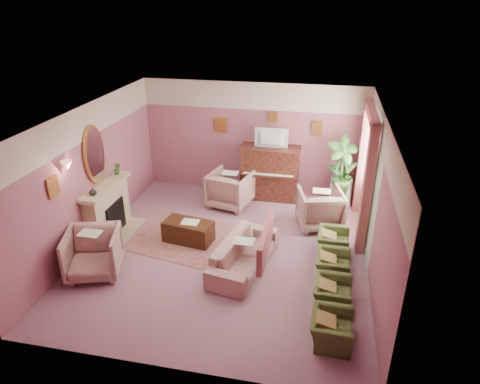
% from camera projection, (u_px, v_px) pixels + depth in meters
% --- Properties ---
extents(floor, '(5.50, 6.00, 0.01)m').
position_uv_depth(floor, '(226.00, 252.00, 8.57)').
color(floor, '#8A5C6B').
rests_on(floor, ground).
extents(ceiling, '(5.50, 6.00, 0.01)m').
position_uv_depth(ceiling, '(223.00, 115.00, 7.38)').
color(ceiling, white).
rests_on(ceiling, wall_back).
extents(wall_back, '(5.50, 0.02, 2.80)m').
position_uv_depth(wall_back, '(253.00, 139.00, 10.63)').
color(wall_back, '#72475C').
rests_on(wall_back, floor).
extents(wall_front, '(5.50, 0.02, 2.80)m').
position_uv_depth(wall_front, '(168.00, 287.00, 5.31)').
color(wall_front, '#72475C').
rests_on(wall_front, floor).
extents(wall_left, '(0.02, 6.00, 2.80)m').
position_uv_depth(wall_left, '(90.00, 177.00, 8.47)').
color(wall_left, '#72475C').
rests_on(wall_left, floor).
extents(wall_right, '(0.02, 6.00, 2.80)m').
position_uv_depth(wall_right, '(377.00, 202.00, 7.47)').
color(wall_right, '#72475C').
rests_on(wall_right, floor).
extents(picture_rail_band, '(5.50, 0.01, 0.65)m').
position_uv_depth(picture_rail_band, '(253.00, 96.00, 10.17)').
color(picture_rail_band, beige).
rests_on(picture_rail_band, wall_back).
extents(stripe_panel, '(0.01, 3.00, 2.15)m').
position_uv_depth(stripe_panel, '(369.00, 188.00, 8.76)').
color(stripe_panel, beige).
rests_on(stripe_panel, wall_right).
extents(fireplace_surround, '(0.30, 1.40, 1.10)m').
position_uv_depth(fireplace_surround, '(108.00, 211.00, 8.98)').
color(fireplace_surround, tan).
rests_on(fireplace_surround, floor).
extents(fireplace_inset, '(0.18, 0.72, 0.68)m').
position_uv_depth(fireplace_inset, '(113.00, 218.00, 9.03)').
color(fireplace_inset, black).
rests_on(fireplace_inset, floor).
extents(fire_ember, '(0.06, 0.54, 0.10)m').
position_uv_depth(fire_ember, '(116.00, 225.00, 9.10)').
color(fire_ember, '#F6371D').
rests_on(fire_ember, floor).
extents(mantel_shelf, '(0.40, 1.55, 0.07)m').
position_uv_depth(mantel_shelf, '(105.00, 186.00, 8.74)').
color(mantel_shelf, tan).
rests_on(mantel_shelf, fireplace_surround).
extents(hearth, '(0.55, 1.50, 0.02)m').
position_uv_depth(hearth, '(120.00, 234.00, 9.18)').
color(hearth, tan).
rests_on(hearth, floor).
extents(mirror_frame, '(0.04, 0.72, 1.20)m').
position_uv_depth(mirror_frame, '(94.00, 154.00, 8.47)').
color(mirror_frame, '#CE8C3D').
rests_on(mirror_frame, wall_left).
extents(mirror_glass, '(0.01, 0.60, 1.06)m').
position_uv_depth(mirror_glass, '(96.00, 155.00, 8.47)').
color(mirror_glass, silver).
rests_on(mirror_glass, wall_left).
extents(sconce_shade, '(0.20, 0.20, 0.16)m').
position_uv_depth(sconce_shade, '(67.00, 165.00, 7.45)').
color(sconce_shade, '#FAB699').
rests_on(sconce_shade, wall_left).
extents(piano, '(1.40, 0.60, 1.30)m').
position_uv_depth(piano, '(270.00, 173.00, 10.58)').
color(piano, '#431E14').
rests_on(piano, floor).
extents(piano_keyshelf, '(1.30, 0.12, 0.06)m').
position_uv_depth(piano_keyshelf, '(268.00, 176.00, 10.24)').
color(piano_keyshelf, '#431E14').
rests_on(piano_keyshelf, piano).
extents(piano_keys, '(1.20, 0.08, 0.02)m').
position_uv_depth(piano_keys, '(268.00, 175.00, 10.22)').
color(piano_keys, '#EFE8CD').
rests_on(piano_keys, piano).
extents(piano_top, '(1.45, 0.65, 0.04)m').
position_uv_depth(piano_top, '(271.00, 148.00, 10.30)').
color(piano_top, '#431E14').
rests_on(piano_top, piano).
extents(television, '(0.80, 0.12, 0.48)m').
position_uv_depth(television, '(271.00, 137.00, 10.13)').
color(television, black).
rests_on(television, piano).
extents(print_back_left, '(0.30, 0.03, 0.38)m').
position_uv_depth(print_back_left, '(221.00, 125.00, 10.61)').
color(print_back_left, '#CE8C3D').
rests_on(print_back_left, wall_back).
extents(print_back_right, '(0.26, 0.03, 0.34)m').
position_uv_depth(print_back_right, '(317.00, 128.00, 10.15)').
color(print_back_right, '#CE8C3D').
rests_on(print_back_right, wall_back).
extents(print_back_mid, '(0.22, 0.03, 0.26)m').
position_uv_depth(print_back_mid, '(273.00, 117.00, 10.25)').
color(print_back_mid, '#CE8C3D').
rests_on(print_back_mid, wall_back).
extents(print_left_wall, '(0.03, 0.28, 0.36)m').
position_uv_depth(print_left_wall, '(53.00, 187.00, 7.27)').
color(print_left_wall, '#CE8C3D').
rests_on(print_left_wall, wall_left).
extents(window_blind, '(0.03, 1.40, 1.80)m').
position_uv_depth(window_blind, '(371.00, 155.00, 8.73)').
color(window_blind, beige).
rests_on(window_blind, wall_right).
extents(curtain_left, '(0.16, 0.34, 2.60)m').
position_uv_depth(curtain_left, '(367.00, 191.00, 8.10)').
color(curtain_left, '#904246').
rests_on(curtain_left, floor).
extents(curtain_right, '(0.16, 0.34, 2.60)m').
position_uv_depth(curtain_right, '(362.00, 158.00, 9.73)').
color(curtain_right, '#904246').
rests_on(curtain_right, floor).
extents(pelmet, '(0.16, 2.20, 0.16)m').
position_uv_depth(pelmet, '(372.00, 114.00, 8.37)').
color(pelmet, '#904246').
rests_on(pelmet, wall_right).
extents(mantel_plant, '(0.16, 0.16, 0.28)m').
position_uv_depth(mantel_plant, '(117.00, 169.00, 9.15)').
color(mantel_plant, '#326424').
rests_on(mantel_plant, mantel_shelf).
extents(mantel_vase, '(0.16, 0.16, 0.16)m').
position_uv_depth(mantel_vase, '(93.00, 192.00, 8.24)').
color(mantel_vase, beige).
rests_on(mantel_vase, mantel_shelf).
extents(area_rug, '(2.80, 2.24, 0.01)m').
position_uv_depth(area_rug, '(195.00, 240.00, 8.97)').
color(area_rug, '#8B514C').
rests_on(area_rug, floor).
extents(coffee_table, '(1.07, 0.65, 0.45)m').
position_uv_depth(coffee_table, '(188.00, 231.00, 8.85)').
color(coffee_table, '#331B0C').
rests_on(coffee_table, floor).
extents(table_paper, '(0.35, 0.28, 0.01)m').
position_uv_depth(table_paper, '(190.00, 222.00, 8.74)').
color(table_paper, beige).
rests_on(table_paper, coffee_table).
extents(sofa, '(0.65, 1.94, 0.78)m').
position_uv_depth(sofa, '(244.00, 249.00, 7.95)').
color(sofa, tan).
rests_on(sofa, floor).
extents(sofa_throw, '(0.10, 1.47, 0.54)m').
position_uv_depth(sofa_throw, '(266.00, 241.00, 7.79)').
color(sofa_throw, '#904246').
rests_on(sofa_throw, sofa).
extents(floral_armchair_left, '(0.92, 0.92, 0.96)m').
position_uv_depth(floral_armchair_left, '(230.00, 187.00, 10.23)').
color(floral_armchair_left, tan).
rests_on(floral_armchair_left, floor).
extents(floral_armchair_right, '(0.92, 0.92, 0.96)m').
position_uv_depth(floral_armchair_right, '(320.00, 206.00, 9.32)').
color(floral_armchair_right, tan).
rests_on(floral_armchair_right, floor).
extents(floral_armchair_front, '(0.92, 0.92, 0.96)m').
position_uv_depth(floral_armchair_front, '(93.00, 251.00, 7.72)').
color(floral_armchair_front, tan).
rests_on(floral_armchair_front, floor).
extents(olive_chair_a, '(0.49, 0.70, 0.61)m').
position_uv_depth(olive_chair_a, '(332.00, 325.00, 6.26)').
color(olive_chair_a, '#445425').
rests_on(olive_chair_a, floor).
extents(olive_chair_b, '(0.49, 0.70, 0.61)m').
position_uv_depth(olive_chair_b, '(332.00, 290.00, 6.98)').
color(olive_chair_b, '#445425').
rests_on(olive_chair_b, floor).
extents(olive_chair_c, '(0.49, 0.70, 0.61)m').
position_uv_depth(olive_chair_c, '(333.00, 262.00, 7.71)').
color(olive_chair_c, '#445425').
rests_on(olive_chair_c, floor).
extents(olive_chair_d, '(0.49, 0.70, 0.61)m').
position_uv_depth(olive_chair_d, '(333.00, 239.00, 8.44)').
color(olive_chair_d, '#445425').
rests_on(olive_chair_d, floor).
extents(side_table, '(0.52, 0.52, 0.70)m').
position_uv_depth(side_table, '(341.00, 191.00, 10.35)').
color(side_table, silver).
rests_on(side_table, floor).
extents(side_plant_big, '(0.30, 0.30, 0.34)m').
position_uv_depth(side_plant_big, '(343.00, 171.00, 10.13)').
color(side_plant_big, '#326424').
rests_on(side_plant_big, side_table).
extents(side_plant_small, '(0.16, 0.16, 0.28)m').
position_uv_depth(side_plant_small, '(348.00, 174.00, 10.03)').
color(side_plant_small, '#326424').
rests_on(side_plant_small, side_table).
extents(palm_pot, '(0.34, 0.34, 0.34)m').
position_uv_depth(palm_pot, '(338.00, 201.00, 10.25)').
color(palm_pot, brown).
rests_on(palm_pot, floor).
extents(palm_plant, '(0.76, 0.76, 1.44)m').
position_uv_depth(palm_plant, '(342.00, 167.00, 9.87)').
color(palm_plant, '#326424').
rests_on(palm_plant, palm_pot).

